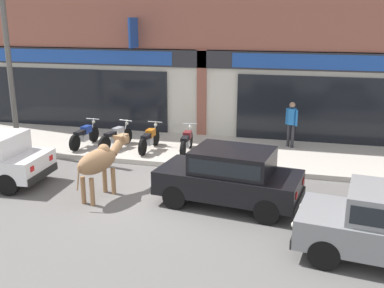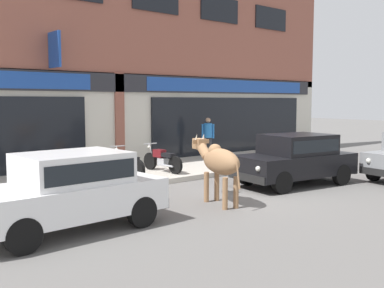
# 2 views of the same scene
# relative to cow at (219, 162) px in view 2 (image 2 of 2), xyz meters

# --- Properties ---
(ground_plane) EXTENTS (90.00, 90.00, 0.00)m
(ground_plane) POSITION_rel_cow_xyz_m (1.17, 0.56, -1.01)
(ground_plane) COLOR #605E5B
(sidewalk) EXTENTS (19.00, 3.73, 0.16)m
(sidewalk) POSITION_rel_cow_xyz_m (1.17, 4.62, -0.93)
(sidewalk) COLOR #B7AFA3
(sidewalk) RESTS_ON ground
(shop_building) EXTENTS (23.00, 1.40, 10.35)m
(shop_building) POSITION_rel_cow_xyz_m (1.17, 6.74, 3.99)
(shop_building) COLOR #8E5142
(shop_building) RESTS_ON ground
(cow) EXTENTS (0.86, 2.12, 1.61)m
(cow) POSITION_rel_cow_xyz_m (0.00, 0.00, 0.00)
(cow) COLOR #936B47
(cow) RESTS_ON ground
(car_0) EXTENTS (3.67, 1.75, 1.46)m
(car_0) POSITION_rel_cow_xyz_m (-3.59, 0.20, -0.19)
(car_0) COLOR black
(car_0) RESTS_ON ground
(car_2) EXTENTS (3.76, 2.06, 1.46)m
(car_2) POSITION_rel_cow_xyz_m (3.34, 0.34, -0.19)
(car_2) COLOR black
(car_2) RESTS_ON ground
(motorcycle_0) EXTENTS (0.52, 1.81, 0.88)m
(motorcycle_0) POSITION_rel_cow_xyz_m (-2.45, 3.83, -0.46)
(motorcycle_0) COLOR black
(motorcycle_0) RESTS_ON sidewalk
(motorcycle_1) EXTENTS (0.69, 1.78, 0.88)m
(motorcycle_1) POSITION_rel_cow_xyz_m (-1.29, 3.91, -0.46)
(motorcycle_1) COLOR black
(motorcycle_1) RESTS_ON sidewalk
(motorcycle_2) EXTENTS (0.52, 1.81, 0.88)m
(motorcycle_2) POSITION_rel_cow_xyz_m (-0.07, 3.93, -0.46)
(motorcycle_2) COLOR black
(motorcycle_2) RESTS_ON sidewalk
(motorcycle_3) EXTENTS (0.52, 1.81, 0.88)m
(motorcycle_3) POSITION_rel_cow_xyz_m (1.25, 3.97, -0.46)
(motorcycle_3) COLOR black
(motorcycle_3) RESTS_ON sidewalk
(pedestrian) EXTENTS (0.42, 0.33, 1.60)m
(pedestrian) POSITION_rel_cow_xyz_m (4.60, 5.53, 0.14)
(pedestrian) COLOR #2D2D33
(pedestrian) RESTS_ON sidewalk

